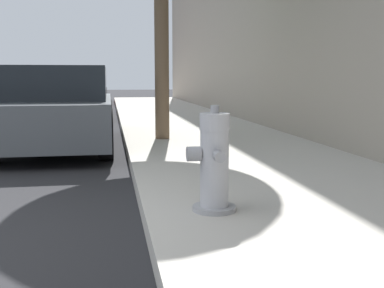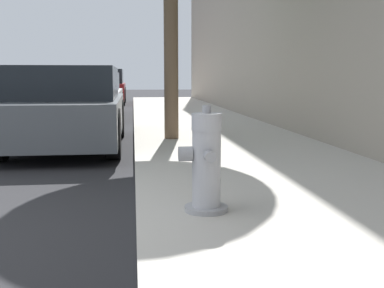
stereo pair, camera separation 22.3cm
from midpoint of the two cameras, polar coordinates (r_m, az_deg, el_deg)
name	(u,v)px [view 2 (the right image)]	position (r m, az deg, el deg)	size (l,w,h in m)	color
sidewalk_slab	(334,225)	(3.64, 18.20, -9.08)	(2.79, 40.00, 0.15)	#B7B2A8
fire_hydrant	(206,164)	(3.46, 3.50, -2.37)	(0.36, 0.37, 0.77)	#97979C
parked_car_near	(67,108)	(7.85, -13.76, 4.16)	(1.71, 4.06, 1.27)	#4C5156
parked_car_mid	(91,95)	(13.58, -11.48, 5.66)	(1.70, 4.41, 1.24)	silver
parked_car_far	(102,87)	(20.24, -10.26, 6.62)	(1.86, 3.95, 1.43)	maroon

